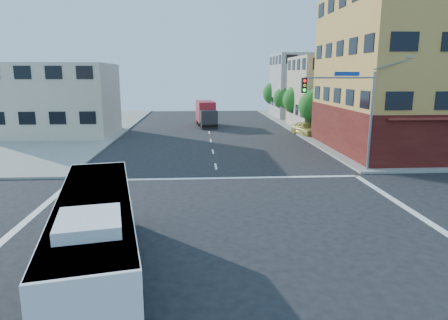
{
  "coord_description": "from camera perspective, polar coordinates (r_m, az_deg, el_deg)",
  "views": [
    {
      "loc": [
        -1.27,
        -16.35,
        6.82
      ],
      "look_at": [
        0.1,
        4.95,
        2.23
      ],
      "focal_mm": 32.0,
      "sensor_mm": 36.0,
      "label": 1
    }
  ],
  "objects": [
    {
      "name": "street_tree_c",
      "position": [
        61.78,
        8.73,
        8.88
      ],
      "size": [
        3.4,
        3.4,
        5.29
      ],
      "color": "#352413",
      "rests_on": "ground"
    },
    {
      "name": "corner_building_ne",
      "position": [
        40.81,
        28.11,
        9.43
      ],
      "size": [
        18.1,
        15.44,
        14.0
      ],
      "color": "#B99042",
      "rests_on": "ground"
    },
    {
      "name": "street_tree_b",
      "position": [
        53.99,
        10.56,
        8.68
      ],
      "size": [
        3.8,
        3.8,
        5.79
      ],
      "color": "#352413",
      "rests_on": "ground"
    },
    {
      "name": "building_east_near",
      "position": [
        53.58,
        16.44,
        9.18
      ],
      "size": [
        12.06,
        10.06,
        9.0
      ],
      "color": "#BFAC92",
      "rests_on": "ground"
    },
    {
      "name": "ground",
      "position": [
        17.76,
        0.7,
        -10.44
      ],
      "size": [
        120.0,
        120.0,
        0.0
      ],
      "primitive_type": "plane",
      "color": "black",
      "rests_on": "ground"
    },
    {
      "name": "box_truck",
      "position": [
        53.63,
        -2.54,
        6.53
      ],
      "size": [
        2.8,
        7.43,
        3.27
      ],
      "rotation": [
        0.0,
        0.0,
        0.1
      ],
      "color": "#25252A",
      "rests_on": "ground"
    },
    {
      "name": "street_tree_d",
      "position": [
        69.59,
        7.33,
        9.62
      ],
      "size": [
        4.0,
        4.0,
        6.03
      ],
      "color": "#352413",
      "rests_on": "ground"
    },
    {
      "name": "street_tree_a",
      "position": [
        46.3,
        12.97,
        7.83
      ],
      "size": [
        3.6,
        3.6,
        5.53
      ],
      "color": "#352413",
      "rests_on": "ground"
    },
    {
      "name": "building_west",
      "position": [
        49.01,
        -22.65,
        7.93
      ],
      "size": [
        12.06,
        10.06,
        8.0
      ],
      "color": "#C0B49F",
      "rests_on": "ground"
    },
    {
      "name": "transit_bus",
      "position": [
        14.09,
        -17.78,
        -10.33
      ],
      "size": [
        4.49,
        11.08,
        3.21
      ],
      "rotation": [
        0.0,
        0.0,
        0.21
      ],
      "color": "black",
      "rests_on": "ground"
    },
    {
      "name": "parked_car",
      "position": [
        46.59,
        11.5,
        4.42
      ],
      "size": [
        2.71,
        4.74,
        1.52
      ],
      "primitive_type": "imported",
      "rotation": [
        0.0,
        0.0,
        0.22
      ],
      "color": "#DBCF5E",
      "rests_on": "ground"
    },
    {
      "name": "building_east_far",
      "position": [
        66.89,
        12.35,
        10.31
      ],
      "size": [
        12.06,
        10.06,
        10.0
      ],
      "color": "#A5A49F",
      "rests_on": "ground"
    },
    {
      "name": "signal_mast_ne",
      "position": [
        28.94,
        17.44,
        7.95
      ],
      "size": [
        7.91,
        1.13,
        8.07
      ],
      "color": "gray",
      "rests_on": "ground"
    }
  ]
}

